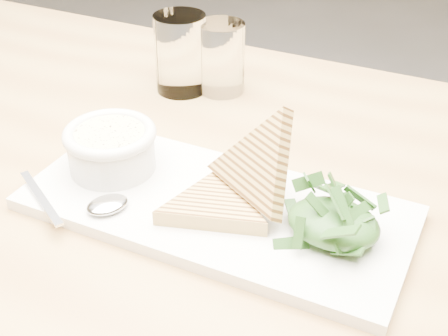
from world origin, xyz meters
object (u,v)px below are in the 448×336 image
at_px(platter, 216,208).
at_px(glass_far, 221,58).
at_px(glass_near, 181,53).
at_px(table_top, 132,174).
at_px(soup_bowl, 112,154).

xyz_separation_m(platter, glass_far, (-0.14, 0.28, 0.05)).
distance_m(glass_near, glass_far, 0.06).
height_order(platter, glass_near, glass_near).
bearing_deg(table_top, platter, -16.84).
relative_size(platter, glass_near, 3.65).
bearing_deg(table_top, soup_bowl, -84.55).
bearing_deg(glass_near, soup_bowl, -78.18).
bearing_deg(glass_far, glass_near, -155.16).
distance_m(soup_bowl, glass_far, 0.28).
xyz_separation_m(table_top, glass_near, (-0.05, 0.21, 0.08)).
height_order(soup_bowl, glass_near, glass_near).
xyz_separation_m(table_top, platter, (0.15, -0.05, 0.03)).
relative_size(table_top, soup_bowl, 12.04).
bearing_deg(glass_near, glass_far, 24.84).
bearing_deg(glass_far, table_top, -91.80).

